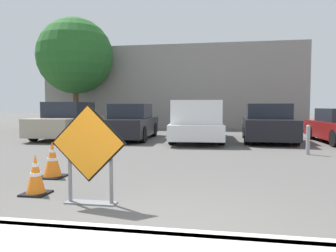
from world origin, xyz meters
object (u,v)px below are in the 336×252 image
at_px(road_closed_sign, 89,151).
at_px(parked_car_nearest, 69,122).
at_px(parked_car_second, 131,123).
at_px(parked_car_third, 268,124).
at_px(traffic_cone_second, 52,160).
at_px(pickup_truck, 197,123).
at_px(traffic_cone_nearest, 36,175).
at_px(bollard_nearest, 308,139).

distance_m(road_closed_sign, parked_car_nearest, 10.23).
distance_m(parked_car_second, parked_car_third, 5.63).
xyz_separation_m(traffic_cone_second, pickup_truck, (2.23, 7.21, 0.38)).
bearing_deg(parked_car_second, traffic_cone_nearest, 93.59).
bearing_deg(road_closed_sign, bollard_nearest, 52.87).
bearing_deg(traffic_cone_nearest, bollard_nearest, 44.76).
height_order(road_closed_sign, parked_car_second, parked_car_second).
relative_size(traffic_cone_nearest, parked_car_third, 0.16).
distance_m(parked_car_second, bollard_nearest, 7.15).
height_order(road_closed_sign, parked_car_nearest, parked_car_nearest).
bearing_deg(bollard_nearest, parked_car_second, 151.88).
bearing_deg(traffic_cone_second, parked_car_third, 56.52).
distance_m(pickup_truck, bollard_nearest, 4.69).
distance_m(parked_car_nearest, bollard_nearest, 9.73).
relative_size(traffic_cone_nearest, traffic_cone_second, 0.90).
relative_size(road_closed_sign, parked_car_third, 0.35).
bearing_deg(road_closed_sign, parked_car_third, 68.64).
height_order(parked_car_second, pickup_truck, pickup_truck).
distance_m(parked_car_nearest, parked_car_third, 8.44).
distance_m(parked_car_nearest, parked_car_second, 2.81).
bearing_deg(traffic_cone_second, road_closed_sign, -47.08).
relative_size(parked_car_second, bollard_nearest, 4.92).
xyz_separation_m(road_closed_sign, bollard_nearest, (4.26, 5.62, -0.31)).
bearing_deg(traffic_cone_nearest, parked_car_nearest, 113.75).
xyz_separation_m(pickup_truck, bollard_nearest, (3.47, -3.14, -0.27)).
bearing_deg(pickup_truck, parked_car_third, -176.09).
height_order(pickup_truck, bollard_nearest, pickup_truck).
relative_size(traffic_cone_second, bollard_nearest, 0.83).
bearing_deg(traffic_cone_second, traffic_cone_nearest, -72.13).
distance_m(parked_car_third, bollard_nearest, 3.59).
xyz_separation_m(traffic_cone_second, bollard_nearest, (5.70, 4.07, 0.11)).
bearing_deg(parked_car_third, parked_car_nearest, 2.64).
xyz_separation_m(road_closed_sign, parked_car_second, (-2.05, 8.99, -0.08)).
bearing_deg(traffic_cone_second, pickup_truck, 72.80).
bearing_deg(parked_car_third, traffic_cone_nearest, 63.88).
height_order(traffic_cone_second, pickup_truck, pickup_truck).
bearing_deg(traffic_cone_second, parked_car_second, 94.65).
bearing_deg(traffic_cone_nearest, traffic_cone_second, 107.87).
bearing_deg(bollard_nearest, traffic_cone_second, -144.47).
bearing_deg(traffic_cone_nearest, parked_car_second, 96.55).
distance_m(traffic_cone_second, pickup_truck, 7.55).
relative_size(traffic_cone_nearest, parked_car_second, 0.15).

